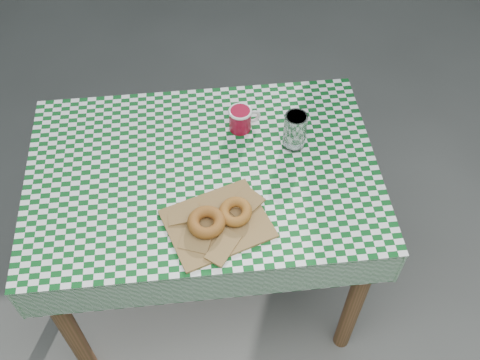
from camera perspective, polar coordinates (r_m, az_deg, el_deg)
name	(u,v)px	position (r m, az deg, el deg)	size (l,w,h in m)	color
ground	(226,310)	(2.32, -1.44, -13.22)	(60.00, 60.00, 0.00)	#4A4A46
table	(208,235)	(2.06, -3.30, -5.71)	(1.09, 0.73, 0.75)	brown
tablecloth	(203,171)	(1.75, -3.86, 0.97)	(1.11, 0.75, 0.01)	#0B4C1A
paper_bag	(217,223)	(1.62, -2.34, -4.45)	(0.29, 0.23, 0.02)	olive
bagel_front	(206,222)	(1.59, -3.48, -4.37)	(0.11, 0.11, 0.03)	brown
bagel_back	(235,212)	(1.61, -0.48, -3.31)	(0.10, 0.10, 0.03)	#9D7020
coffee_mug	(240,120)	(1.84, 0.02, 6.25)	(0.15, 0.15, 0.08)	maroon
drinking_glass	(295,131)	(1.77, 5.67, 5.05)	(0.07, 0.07, 0.13)	silver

